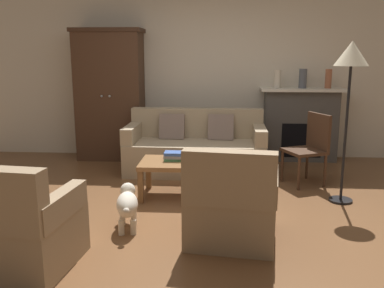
# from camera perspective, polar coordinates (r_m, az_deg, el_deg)

# --- Properties ---
(ground_plane) EXTENTS (9.60, 9.60, 0.00)m
(ground_plane) POSITION_cam_1_polar(r_m,az_deg,el_deg) (4.58, -0.29, -8.83)
(ground_plane) COLOR brown
(back_wall) EXTENTS (7.20, 0.10, 2.80)m
(back_wall) POSITION_cam_1_polar(r_m,az_deg,el_deg) (6.83, 1.25, 10.12)
(back_wall) COLOR silver
(back_wall) RESTS_ON ground
(fireplace) EXTENTS (1.26, 0.48, 1.12)m
(fireplace) POSITION_cam_1_polar(r_m,az_deg,el_deg) (6.77, 14.36, 2.65)
(fireplace) COLOR #4C4947
(fireplace) RESTS_ON ground
(armoire) EXTENTS (1.06, 0.57, 2.01)m
(armoire) POSITION_cam_1_polar(r_m,az_deg,el_deg) (6.74, -10.96, 6.53)
(armoire) COLOR #472D1E
(armoire) RESTS_ON ground
(couch) EXTENTS (1.93, 0.88, 0.86)m
(couch) POSITION_cam_1_polar(r_m,az_deg,el_deg) (5.95, 0.47, -0.70)
(couch) COLOR tan
(couch) RESTS_ON ground
(coffee_table) EXTENTS (1.10, 0.60, 0.42)m
(coffee_table) POSITION_cam_1_polar(r_m,az_deg,el_deg) (4.89, -0.52, -2.97)
(coffee_table) COLOR olive
(coffee_table) RESTS_ON ground
(fruit_bowl) EXTENTS (0.32, 0.32, 0.07)m
(fruit_bowl) POSITION_cam_1_polar(r_m,az_deg,el_deg) (4.88, 1.35, -1.93)
(fruit_bowl) COLOR beige
(fruit_bowl) RESTS_ON coffee_table
(book_stack) EXTENTS (0.25, 0.19, 0.10)m
(book_stack) POSITION_cam_1_polar(r_m,az_deg,el_deg) (4.92, -2.35, -1.63)
(book_stack) COLOR #427A4C
(book_stack) RESTS_ON coffee_table
(mantel_vase_cream) EXTENTS (0.10, 0.10, 0.27)m
(mantel_vase_cream) POSITION_cam_1_polar(r_m,az_deg,el_deg) (6.62, 11.43, 8.58)
(mantel_vase_cream) COLOR beige
(mantel_vase_cream) RESTS_ON fireplace
(mantel_vase_slate) EXTENTS (0.12, 0.12, 0.29)m
(mantel_vase_slate) POSITION_cam_1_polar(r_m,az_deg,el_deg) (6.67, 14.70, 8.53)
(mantel_vase_slate) COLOR #565B66
(mantel_vase_slate) RESTS_ON fireplace
(mantel_vase_terracotta) EXTENTS (0.10, 0.10, 0.29)m
(mantel_vase_terracotta) POSITION_cam_1_polar(r_m,az_deg,el_deg) (6.76, 17.90, 8.37)
(mantel_vase_terracotta) COLOR #A86042
(mantel_vase_terracotta) RESTS_ON fireplace
(armchair_near_left) EXTENTS (0.85, 0.85, 0.88)m
(armchair_near_left) POSITION_cam_1_polar(r_m,az_deg,el_deg) (3.55, -22.33, -10.75)
(armchair_near_left) COLOR #997F60
(armchair_near_left) RESTS_ON ground
(armchair_near_right) EXTENTS (0.86, 0.86, 0.88)m
(armchair_near_right) POSITION_cam_1_polar(r_m,az_deg,el_deg) (3.78, 5.37, -8.43)
(armchair_near_right) COLOR #997F60
(armchair_near_right) RESTS_ON ground
(side_chair_wooden) EXTENTS (0.58, 0.58, 0.90)m
(side_chair_wooden) POSITION_cam_1_polar(r_m,az_deg,el_deg) (5.55, 15.66, -0.05)
(side_chair_wooden) COLOR #472D1E
(side_chair_wooden) RESTS_ON ground
(floor_lamp) EXTENTS (0.36, 0.36, 1.77)m
(floor_lamp) POSITION_cam_1_polar(r_m,az_deg,el_deg) (4.85, 20.64, 10.13)
(floor_lamp) COLOR black
(floor_lamp) RESTS_ON ground
(dog) EXTENTS (0.27, 0.57, 0.39)m
(dog) POSITION_cam_1_polar(r_m,az_deg,el_deg) (4.09, -8.71, -7.94)
(dog) COLOR beige
(dog) RESTS_ON ground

